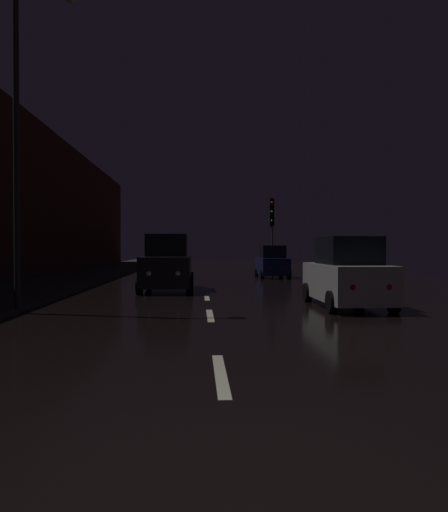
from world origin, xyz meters
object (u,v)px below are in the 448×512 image
object	(u,v)px
car_approaching_headlights	(167,265)
car_parked_right_far	(272,263)
traffic_light_far_right	(272,219)
car_parked_right_near	(347,275)
streetlamp_overhead	(32,101)

from	to	relation	value
car_approaching_headlights	car_parked_right_far	bearing A→B (deg)	146.03
traffic_light_far_right	car_parked_right_near	size ratio (longest dim) A/B	1.28
car_approaching_headlights	car_parked_right_far	xyz separation A→B (m)	(5.51, 8.18, -0.18)
car_parked_right_near	car_parked_right_far	size ratio (longest dim) A/B	1.09
traffic_light_far_right	car_approaching_headlights	bearing A→B (deg)	-15.60
car_parked_right_far	car_approaching_headlights	bearing A→B (deg)	146.03
traffic_light_far_right	car_parked_right_near	world-z (taller)	traffic_light_far_right
car_parked_right_near	car_approaching_headlights	bearing A→B (deg)	44.26
traffic_light_far_right	car_parked_right_far	size ratio (longest dim) A/B	1.39
car_approaching_headlights	car_parked_right_near	size ratio (longest dim) A/B	1.11
streetlamp_overhead	car_parked_right_far	bearing A→B (deg)	59.85
traffic_light_far_right	car_approaching_headlights	xyz separation A→B (m)	(-6.31, -13.28, -2.71)
car_parked_right_far	traffic_light_far_right	bearing A→B (deg)	-8.89
traffic_light_far_right	car_parked_right_far	xyz separation A→B (m)	(-0.80, -5.09, -2.89)
streetlamp_overhead	car_parked_right_far	xyz separation A→B (m)	(8.55, 14.71, -4.65)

